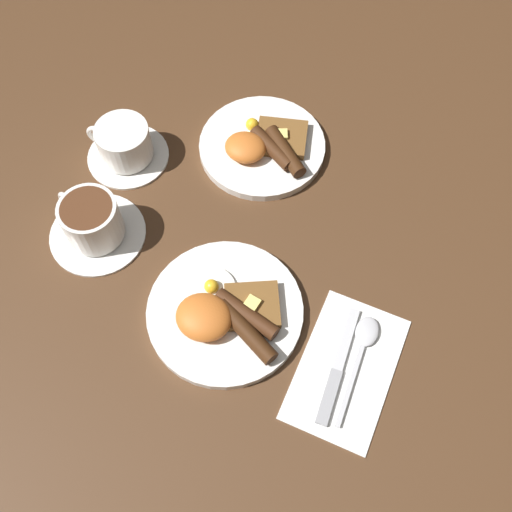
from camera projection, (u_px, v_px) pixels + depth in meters
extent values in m
plane|color=#4C301C|center=(225.00, 314.00, 0.90)|extent=(3.00, 3.00, 0.00)
cylinder|color=white|center=(225.00, 312.00, 0.89)|extent=(0.23, 0.23, 0.01)
cylinder|color=white|center=(209.00, 290.00, 0.90)|extent=(0.08, 0.08, 0.01)
sphere|color=yellow|center=(211.00, 286.00, 0.89)|extent=(0.02, 0.02, 0.02)
ellipsoid|color=orange|center=(204.00, 317.00, 0.86)|extent=(0.08, 0.07, 0.04)
cylinder|color=#3B200E|center=(246.00, 331.00, 0.86)|extent=(0.11, 0.08, 0.02)
cylinder|color=#432412|center=(246.00, 315.00, 0.87)|extent=(0.11, 0.05, 0.02)
cube|color=brown|center=(252.00, 306.00, 0.88)|extent=(0.10, 0.10, 0.01)
cube|color=#F4E072|center=(252.00, 303.00, 0.87)|extent=(0.02, 0.02, 0.01)
cylinder|color=white|center=(262.00, 147.00, 1.04)|extent=(0.22, 0.22, 0.01)
cylinder|color=white|center=(250.00, 129.00, 1.04)|extent=(0.07, 0.07, 0.01)
sphere|color=yellow|center=(252.00, 125.00, 1.04)|extent=(0.02, 0.02, 0.02)
ellipsoid|color=orange|center=(245.00, 147.00, 1.01)|extent=(0.07, 0.06, 0.03)
cylinder|color=#3B200E|center=(285.00, 152.00, 1.01)|extent=(0.09, 0.09, 0.02)
cylinder|color=#3F2210|center=(272.00, 148.00, 1.01)|extent=(0.09, 0.07, 0.02)
cube|color=brown|center=(281.00, 138.00, 1.03)|extent=(0.10, 0.09, 0.01)
cube|color=#F4E072|center=(282.00, 134.00, 1.02)|extent=(0.03, 0.03, 0.01)
cylinder|color=white|center=(98.00, 233.00, 0.96)|extent=(0.15, 0.15, 0.01)
cylinder|color=white|center=(92.00, 220.00, 0.92)|extent=(0.09, 0.09, 0.07)
cylinder|color=#56331E|center=(86.00, 209.00, 0.89)|extent=(0.08, 0.08, 0.00)
torus|color=white|center=(70.00, 204.00, 0.93)|extent=(0.05, 0.02, 0.05)
cylinder|color=white|center=(128.00, 155.00, 1.03)|extent=(0.14, 0.14, 0.01)
cylinder|color=white|center=(124.00, 142.00, 1.00)|extent=(0.09, 0.09, 0.06)
cylinder|color=#56331E|center=(121.00, 131.00, 0.98)|extent=(0.08, 0.08, 0.00)
torus|color=white|center=(99.00, 135.00, 1.01)|extent=(0.04, 0.01, 0.04)
cube|color=white|center=(346.00, 368.00, 0.86)|extent=(0.14, 0.22, 0.01)
cube|color=silver|center=(346.00, 339.00, 0.87)|extent=(0.02, 0.10, 0.00)
cube|color=#9E9EA3|center=(329.00, 397.00, 0.83)|extent=(0.02, 0.08, 0.01)
ellipsoid|color=silver|center=(367.00, 331.00, 0.88)|extent=(0.03, 0.05, 0.01)
cube|color=silver|center=(350.00, 385.00, 0.84)|extent=(0.01, 0.12, 0.00)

